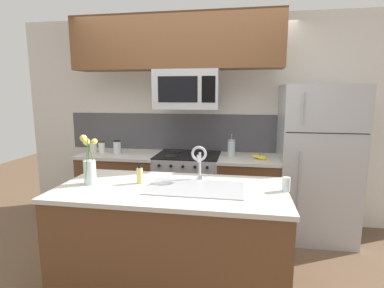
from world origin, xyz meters
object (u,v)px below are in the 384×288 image
at_px(french_press, 231,148).
at_px(dish_soap_bottle, 140,175).
at_px(storage_jar_medium, 102,147).
at_px(spare_glass, 286,184).
at_px(banana_bunch, 260,157).
at_px(refrigerator, 316,163).
at_px(storage_jar_tall, 93,147).
at_px(storage_jar_short, 117,147).
at_px(sink_faucet, 199,158).
at_px(flower_vase, 90,169).
at_px(stove_range, 188,191).
at_px(microwave, 187,90).

xyz_separation_m(french_press, dish_soap_bottle, (-0.71, -1.25, -0.03)).
bearing_deg(storage_jar_medium, dish_soap_bottle, -52.36).
height_order(dish_soap_bottle, spare_glass, dish_soap_bottle).
bearing_deg(dish_soap_bottle, banana_bunch, 47.37).
relative_size(refrigerator, dish_soap_bottle, 10.60).
height_order(storage_jar_tall, french_press, french_press).
bearing_deg(storage_jar_short, sink_faucet, -40.50).
xyz_separation_m(storage_jar_tall, flower_vase, (0.64, -1.28, 0.06)).
distance_m(refrigerator, storage_jar_tall, 2.72).
xyz_separation_m(stove_range, refrigerator, (1.48, 0.02, 0.41)).
relative_size(storage_jar_short, banana_bunch, 0.86).
height_order(banana_bunch, flower_vase, flower_vase).
distance_m(storage_jar_medium, banana_bunch, 1.98).
height_order(stove_range, storage_jar_tall, storage_jar_tall).
relative_size(dish_soap_bottle, flower_vase, 0.39).
height_order(microwave, refrigerator, microwave).
relative_size(storage_jar_tall, french_press, 0.52).
distance_m(stove_range, spare_glass, 1.63).
xyz_separation_m(storage_jar_medium, banana_bunch, (1.98, -0.09, -0.05)).
xyz_separation_m(microwave, dish_soap_bottle, (-0.19, -1.17, -0.72)).
distance_m(stove_range, flower_vase, 1.52).
bearing_deg(sink_faucet, refrigerator, 41.35).
height_order(refrigerator, storage_jar_short, refrigerator).
relative_size(microwave, sink_faucet, 2.43).
height_order(stove_range, french_press, french_press).
xyz_separation_m(microwave, spare_glass, (0.99, -1.18, -0.73)).
height_order(storage_jar_tall, storage_jar_short, storage_jar_short).
bearing_deg(refrigerator, sink_faucet, -138.65).
distance_m(french_press, spare_glass, 1.35).
bearing_deg(refrigerator, stove_range, -179.23).
xyz_separation_m(storage_jar_tall, banana_bunch, (2.08, -0.06, -0.05)).
relative_size(sink_faucet, flower_vase, 0.72).
bearing_deg(dish_soap_bottle, flower_vase, -167.36).
height_order(refrigerator, spare_glass, refrigerator).
xyz_separation_m(stove_range, dish_soap_bottle, (-0.19, -1.19, 0.52)).
relative_size(storage_jar_medium, storage_jar_short, 0.83).
relative_size(microwave, refrigerator, 0.43).
relative_size(storage_jar_tall, dish_soap_bottle, 0.83).
bearing_deg(microwave, dish_soap_bottle, -99.31).
distance_m(stove_range, microwave, 1.24).
bearing_deg(dish_soap_bottle, storage_jar_short, 121.15).
height_order(french_press, spare_glass, french_press).
xyz_separation_m(microwave, storage_jar_tall, (-1.23, 0.02, -0.72)).
bearing_deg(sink_faucet, stove_range, 105.55).
xyz_separation_m(stove_range, spare_glass, (0.99, -1.20, 0.50)).
xyz_separation_m(storage_jar_tall, storage_jar_medium, (0.10, 0.02, -0.00)).
relative_size(stove_range, storage_jar_short, 5.65).
bearing_deg(refrigerator, storage_jar_short, -179.08).
bearing_deg(banana_bunch, storage_jar_short, 178.64).
bearing_deg(banana_bunch, spare_glass, -83.10).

